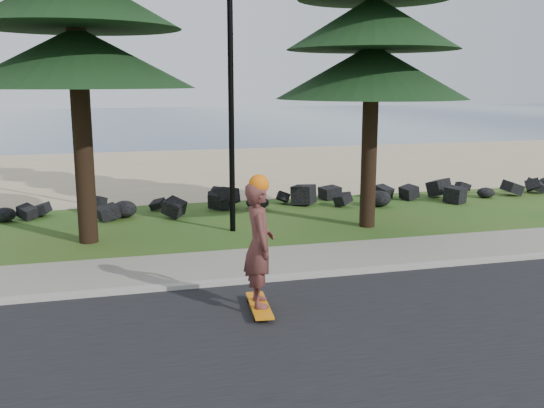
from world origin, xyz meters
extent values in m
plane|color=#26551A|center=(0.00, 0.00, 0.00)|extent=(160.00, 160.00, 0.00)
cube|color=black|center=(0.00, -4.50, 0.01)|extent=(160.00, 7.00, 0.02)
cube|color=#A6A196|center=(0.00, -0.90, 0.05)|extent=(160.00, 0.20, 0.10)
cube|color=gray|center=(0.00, 0.20, 0.04)|extent=(160.00, 2.00, 0.08)
cube|color=tan|center=(0.00, 14.50, 0.01)|extent=(160.00, 15.00, 0.01)
cube|color=#3A526F|center=(0.00, 51.00, 0.00)|extent=(160.00, 58.00, 0.01)
cylinder|color=black|center=(0.00, 3.20, 4.00)|extent=(0.14, 0.14, 8.00)
cube|color=orange|center=(-0.66, -2.35, 0.11)|extent=(0.41, 1.24, 0.04)
imported|color=brown|center=(-0.66, -2.35, 1.15)|extent=(0.55, 0.78, 2.03)
sphere|color=orange|center=(-0.66, -2.35, 2.12)|extent=(0.32, 0.32, 0.32)
camera|label=1|loc=(-2.86, -11.49, 3.71)|focal=40.00mm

